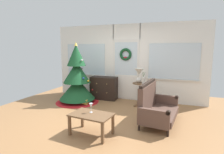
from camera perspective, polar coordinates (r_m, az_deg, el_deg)
ground_plane at (r=4.55m, az=-3.08°, el=-13.54°), size 6.76×6.76×0.00m
back_wall_with_door at (r=6.19m, az=4.50°, el=4.69°), size 5.20×0.19×2.55m
christmas_tree at (r=5.98m, az=-11.01°, el=-1.22°), size 1.40×1.40×1.94m
dresser_cabinet at (r=6.28m, az=-2.56°, el=-3.48°), size 0.92×0.48×0.78m
settee_sofa at (r=4.46m, az=13.51°, el=-9.11°), size 0.84×1.42×0.96m
side_table at (r=5.63m, az=8.91°, el=-3.90°), size 0.50×0.48×0.70m
table_lamp at (r=5.59m, az=8.51°, el=1.13°), size 0.28×0.28×0.44m
flower_vase at (r=5.49m, az=9.89°, el=-0.82°), size 0.11×0.10×0.35m
coffee_table at (r=3.76m, az=-6.54°, el=-12.47°), size 0.89×0.60×0.44m
wine_glass at (r=3.78m, az=-6.65°, el=-9.02°), size 0.08×0.08×0.20m
gift_box at (r=5.75m, az=-8.42°, el=-7.86°), size 0.17×0.15×0.17m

